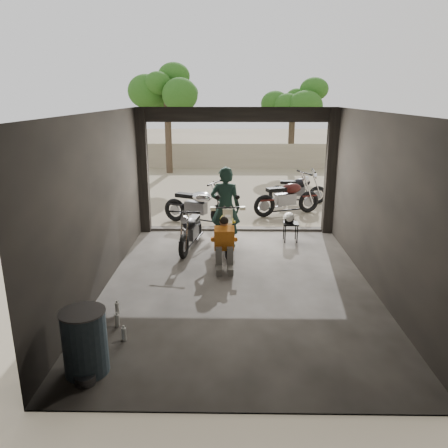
{
  "coord_description": "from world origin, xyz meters",
  "views": [
    {
      "loc": [
        -0.15,
        -7.64,
        3.48
      ],
      "look_at": [
        -0.28,
        0.6,
        1.04
      ],
      "focal_mm": 35.0,
      "sensor_mm": 36.0,
      "label": 1
    }
  ],
  "objects_px": {
    "rider": "(225,208)",
    "mechanic": "(224,246)",
    "stool": "(291,226)",
    "oil_drum": "(85,343)",
    "main_bike": "(226,225)",
    "sign_post": "(372,172)",
    "helmet": "(289,217)",
    "left_bike": "(191,228)",
    "outside_bike_c": "(298,187)",
    "outside_bike_a": "(198,202)",
    "outside_bike_b": "(287,194)"
  },
  "relations": [
    {
      "from": "main_bike",
      "to": "oil_drum",
      "type": "bearing_deg",
      "value": -113.71
    },
    {
      "from": "outside_bike_a",
      "to": "helmet",
      "type": "xyz_separation_m",
      "value": [
        2.34,
        -1.47,
        -0.01
      ]
    },
    {
      "from": "outside_bike_c",
      "to": "mechanic",
      "type": "distance_m",
      "value": 6.32
    },
    {
      "from": "outside_bike_b",
      "to": "helmet",
      "type": "relative_size",
      "value": 6.58
    },
    {
      "from": "rider",
      "to": "mechanic",
      "type": "bearing_deg",
      "value": 95.65
    },
    {
      "from": "sign_post",
      "to": "mechanic",
      "type": "bearing_deg",
      "value": -143.24
    },
    {
      "from": "stool",
      "to": "left_bike",
      "type": "bearing_deg",
      "value": -166.56
    },
    {
      "from": "mechanic",
      "to": "stool",
      "type": "distance_m",
      "value": 2.45
    },
    {
      "from": "mechanic",
      "to": "stool",
      "type": "bearing_deg",
      "value": 46.53
    },
    {
      "from": "rider",
      "to": "helmet",
      "type": "bearing_deg",
      "value": -160.1
    },
    {
      "from": "helmet",
      "to": "oil_drum",
      "type": "xyz_separation_m",
      "value": [
        -3.27,
        -5.36,
        -0.18
      ]
    },
    {
      "from": "left_bike",
      "to": "outside_bike_b",
      "type": "relative_size",
      "value": 0.82
    },
    {
      "from": "outside_bike_c",
      "to": "sign_post",
      "type": "distance_m",
      "value": 3.9
    },
    {
      "from": "outside_bike_b",
      "to": "stool",
      "type": "distance_m",
      "value": 2.56
    },
    {
      "from": "rider",
      "to": "sign_post",
      "type": "xyz_separation_m",
      "value": [
        3.59,
        0.85,
        0.71
      ]
    },
    {
      "from": "mechanic",
      "to": "main_bike",
      "type": "bearing_deg",
      "value": 85.97
    },
    {
      "from": "mechanic",
      "to": "stool",
      "type": "relative_size",
      "value": 2.18
    },
    {
      "from": "rider",
      "to": "main_bike",
      "type": "bearing_deg",
      "value": 104.52
    },
    {
      "from": "main_bike",
      "to": "stool",
      "type": "bearing_deg",
      "value": 15.58
    },
    {
      "from": "outside_bike_a",
      "to": "helmet",
      "type": "relative_size",
      "value": 6.48
    },
    {
      "from": "outside_bike_b",
      "to": "rider",
      "type": "bearing_deg",
      "value": 126.84
    },
    {
      "from": "main_bike",
      "to": "outside_bike_b",
      "type": "xyz_separation_m",
      "value": [
        1.79,
        3.09,
        0.05
      ]
    },
    {
      "from": "outside_bike_c",
      "to": "outside_bike_a",
      "type": "bearing_deg",
      "value": 132.13
    },
    {
      "from": "rider",
      "to": "oil_drum",
      "type": "relative_size",
      "value": 2.2
    },
    {
      "from": "outside_bike_c",
      "to": "stool",
      "type": "height_order",
      "value": "outside_bike_c"
    },
    {
      "from": "main_bike",
      "to": "stool",
      "type": "relative_size",
      "value": 3.58
    },
    {
      "from": "rider",
      "to": "outside_bike_c",
      "type": "bearing_deg",
      "value": -112.51
    },
    {
      "from": "outside_bike_c",
      "to": "mechanic",
      "type": "xyz_separation_m",
      "value": [
        -2.36,
        -5.86,
        -0.03
      ]
    },
    {
      "from": "left_bike",
      "to": "sign_post",
      "type": "bearing_deg",
      "value": 23.22
    },
    {
      "from": "stool",
      "to": "sign_post",
      "type": "xyz_separation_m",
      "value": [
        1.99,
        0.48,
        1.25
      ]
    },
    {
      "from": "oil_drum",
      "to": "outside_bike_b",
      "type": "bearing_deg",
      "value": 65.8
    },
    {
      "from": "left_bike",
      "to": "outside_bike_c",
      "type": "bearing_deg",
      "value": 65.18
    },
    {
      "from": "left_bike",
      "to": "stool",
      "type": "height_order",
      "value": "left_bike"
    },
    {
      "from": "rider",
      "to": "outside_bike_a",
      "type": "bearing_deg",
      "value": -61.15
    },
    {
      "from": "mechanic",
      "to": "oil_drum",
      "type": "xyz_separation_m",
      "value": [
        -1.73,
        -3.49,
        -0.1
      ]
    },
    {
      "from": "mechanic",
      "to": "oil_drum",
      "type": "height_order",
      "value": "mechanic"
    },
    {
      "from": "rider",
      "to": "helmet",
      "type": "xyz_separation_m",
      "value": [
        1.54,
        0.39,
        -0.34
      ]
    },
    {
      "from": "outside_bike_c",
      "to": "stool",
      "type": "distance_m",
      "value": 4.08
    },
    {
      "from": "mechanic",
      "to": "stool",
      "type": "height_order",
      "value": "mechanic"
    },
    {
      "from": "main_bike",
      "to": "rider",
      "type": "height_order",
      "value": "rider"
    },
    {
      "from": "main_bike",
      "to": "stool",
      "type": "xyz_separation_m",
      "value": [
        1.57,
        0.55,
        -0.17
      ]
    },
    {
      "from": "main_bike",
      "to": "sign_post",
      "type": "bearing_deg",
      "value": 12.4
    },
    {
      "from": "outside_bike_b",
      "to": "helmet",
      "type": "height_order",
      "value": "outside_bike_b"
    },
    {
      "from": "helmet",
      "to": "oil_drum",
      "type": "relative_size",
      "value": 0.33
    },
    {
      "from": "outside_bike_a",
      "to": "mechanic",
      "type": "height_order",
      "value": "outside_bike_a"
    },
    {
      "from": "stool",
      "to": "oil_drum",
      "type": "xyz_separation_m",
      "value": [
        -3.33,
        -5.35,
        0.02
      ]
    },
    {
      "from": "main_bike",
      "to": "oil_drum",
      "type": "distance_m",
      "value": 5.11
    },
    {
      "from": "rider",
      "to": "oil_drum",
      "type": "xyz_separation_m",
      "value": [
        -1.73,
        -4.97,
        -0.52
      ]
    },
    {
      "from": "main_bike",
      "to": "mechanic",
      "type": "relative_size",
      "value": 1.64
    },
    {
      "from": "rider",
      "to": "mechanic",
      "type": "height_order",
      "value": "rider"
    }
  ]
}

